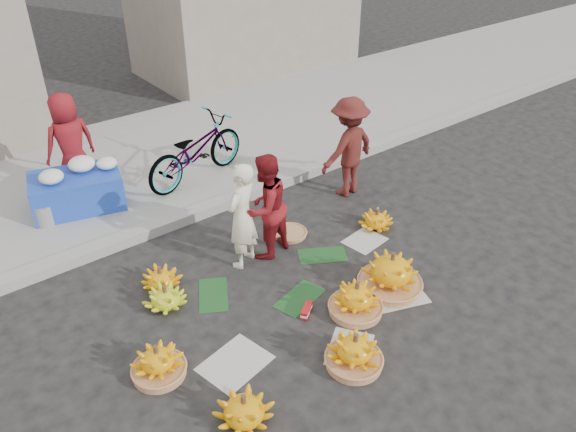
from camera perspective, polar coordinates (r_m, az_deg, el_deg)
ground at (r=7.09m, az=0.80°, el=-7.21°), size 80.00×80.00×0.00m
curb at (r=8.55m, az=-8.41°, el=0.69°), size 40.00×0.25×0.15m
sidewalk at (r=10.24m, az=-14.41°, el=5.46°), size 40.00×4.00×0.12m
newspaper_scatter at (r=6.63m, az=5.17°, el=-10.63°), size 3.20×1.80×0.00m
banana_leaves at (r=7.16m, az=-0.84°, el=-6.69°), size 2.00×1.00×0.00m
banana_bunch_0 at (r=6.09m, az=-13.07°, el=-14.31°), size 0.55×0.55×0.40m
banana_bunch_1 at (r=5.59m, az=-4.49°, el=-19.05°), size 0.67×0.67×0.34m
banana_bunch_2 at (r=6.06m, az=6.77°, el=-13.54°), size 0.62×0.62×0.42m
banana_bunch_3 at (r=6.67m, az=6.94°, el=-8.39°), size 0.63×0.63×0.44m
banana_bunch_4 at (r=7.05m, az=10.43°, el=-5.65°), size 0.79×0.79×0.52m
banana_bunch_5 at (r=8.22m, az=8.97°, el=-0.36°), size 0.60×0.60×0.30m
banana_bunch_6 at (r=6.88m, az=-12.33°, el=-8.13°), size 0.61×0.61×0.31m
banana_bunch_7 at (r=7.18m, az=-12.81°, el=-6.23°), size 0.58×0.58×0.30m
basket_spare at (r=8.00m, az=0.22°, el=-1.79°), size 0.59×0.59×0.05m
incense_stack at (r=6.67m, az=1.91°, el=-9.53°), size 0.25×0.21×0.10m
vendor_cream at (r=7.10m, az=-4.70°, el=-0.00°), size 0.63×0.54×1.46m
vendor_red at (r=7.27m, az=-2.31°, el=0.93°), size 0.82×0.71×1.46m
man_striped at (r=8.74m, az=6.16°, el=6.96°), size 1.08×0.68×1.59m
flower_table at (r=8.86m, az=-20.62°, el=2.63°), size 1.44×1.10×0.74m
grey_bucket at (r=8.67m, az=-23.52°, el=0.13°), size 0.27×0.27×0.31m
flower_vendor at (r=9.18m, az=-21.25°, el=6.90°), size 0.80×0.55×1.57m
bicycle at (r=9.10m, az=-9.39°, el=6.61°), size 1.09×2.04×1.02m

